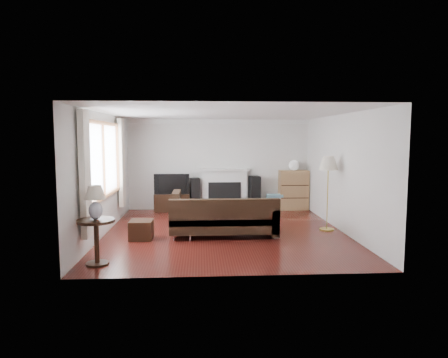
{
  "coord_description": "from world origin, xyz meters",
  "views": [
    {
      "loc": [
        -0.51,
        -8.34,
        2.0
      ],
      "look_at": [
        0.0,
        0.3,
        1.1
      ],
      "focal_mm": 32.0,
      "sensor_mm": 36.0,
      "label": 1
    }
  ],
  "objects": [
    {
      "name": "fireplace",
      "position": [
        0.15,
        2.64,
        0.57
      ],
      "size": [
        1.4,
        0.26,
        1.15
      ],
      "primitive_type": "cube",
      "color": "white",
      "rests_on": "room"
    },
    {
      "name": "room",
      "position": [
        0.0,
        0.0,
        1.25
      ],
      "size": [
        5.1,
        5.6,
        2.54
      ],
      "color": "#4B1510",
      "rests_on": "ground"
    },
    {
      "name": "window",
      "position": [
        -2.45,
        -0.2,
        1.55
      ],
      "size": [
        0.12,
        2.74,
        1.54
      ],
      "primitive_type": "cube",
      "color": "brown",
      "rests_on": "room"
    },
    {
      "name": "speaker_left",
      "position": [
        -0.67,
        2.55,
        0.45
      ],
      "size": [
        0.3,
        0.34,
        0.9
      ],
      "primitive_type": "cube",
      "rotation": [
        0.0,
        0.0,
        0.17
      ],
      "color": "black",
      "rests_on": "ground"
    },
    {
      "name": "coffee_table",
      "position": [
        -0.17,
        0.87,
        0.21
      ],
      "size": [
        1.24,
        0.94,
        0.43
      ],
      "primitive_type": "cube",
      "rotation": [
        0.0,
        0.0,
        0.35
      ],
      "color": "#A36C4E",
      "rests_on": "ground"
    },
    {
      "name": "footstool",
      "position": [
        -1.69,
        -0.53,
        0.19
      ],
      "size": [
        0.45,
        0.45,
        0.38
      ],
      "primitive_type": "cube",
      "rotation": [
        0.0,
        0.0,
        -0.02
      ],
      "color": "black",
      "rests_on": "ground"
    },
    {
      "name": "television",
      "position": [
        -1.29,
        2.5,
        0.75
      ],
      "size": [
        0.95,
        0.12,
        0.55
      ],
      "primitive_type": "imported",
      "color": "black",
      "rests_on": "tv_stand"
    },
    {
      "name": "sectional_sofa",
      "position": [
        -0.05,
        -0.37,
        0.38
      ],
      "size": [
        2.35,
        1.71,
        0.76
      ],
      "primitive_type": "cube",
      "color": "black",
      "rests_on": "ground"
    },
    {
      "name": "side_table",
      "position": [
        -2.15,
        -2.1,
        0.36
      ],
      "size": [
        0.58,
        0.58,
        0.73
      ],
      "primitive_type": "cube",
      "color": "black",
      "rests_on": "ground"
    },
    {
      "name": "bookshelf",
      "position": [
        2.07,
        2.53,
        0.55
      ],
      "size": [
        0.8,
        0.38,
        1.1
      ],
      "primitive_type": "cube",
      "color": "#987046",
      "rests_on": "ground"
    },
    {
      "name": "tv_stand",
      "position": [
        -1.29,
        2.5,
        0.24
      ],
      "size": [
        0.96,
        0.43,
        0.48
      ],
      "primitive_type": "cube",
      "color": "black",
      "rests_on": "ground"
    },
    {
      "name": "speaker_right",
      "position": [
        0.98,
        2.54,
        0.47
      ],
      "size": [
        0.32,
        0.36,
        0.94
      ],
      "primitive_type": "cube",
      "rotation": [
        0.0,
        0.0,
        0.2
      ],
      "color": "black",
      "rests_on": "ground"
    },
    {
      "name": "curtain_near",
      "position": [
        -2.4,
        -1.72,
        1.4
      ],
      "size": [
        0.1,
        0.35,
        2.1
      ],
      "primitive_type": "cube",
      "color": "white",
      "rests_on": "room"
    },
    {
      "name": "globe_lamp",
      "position": [
        2.07,
        2.53,
        1.23
      ],
      "size": [
        0.28,
        0.28,
        0.28
      ],
      "primitive_type": "sphere",
      "color": "white",
      "rests_on": "bookshelf"
    },
    {
      "name": "curtain_far",
      "position": [
        -2.4,
        1.32,
        1.4
      ],
      "size": [
        0.1,
        0.35,
        2.1
      ],
      "primitive_type": "cube",
      "color": "white",
      "rests_on": "room"
    },
    {
      "name": "floor_lamp",
      "position": [
        2.22,
        0.02,
        0.8
      ],
      "size": [
        0.44,
        0.44,
        1.61
      ],
      "primitive_type": "cube",
      "rotation": [
        0.0,
        0.0,
        -0.07
      ],
      "color": "gold",
      "rests_on": "ground"
    },
    {
      "name": "table_lamp",
      "position": [
        -2.15,
        -2.1,
        0.99
      ],
      "size": [
        0.33,
        0.33,
        0.53
      ],
      "primitive_type": "cube",
      "color": "silver",
      "rests_on": "side_table"
    }
  ]
}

